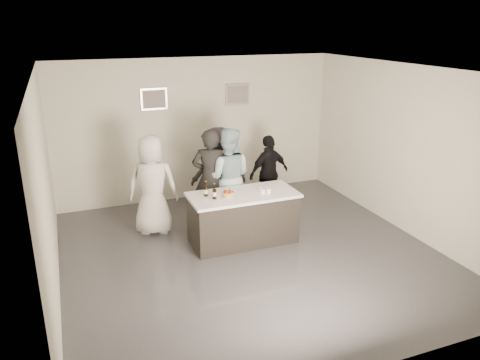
{
  "coord_description": "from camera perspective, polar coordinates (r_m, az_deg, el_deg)",
  "views": [
    {
      "loc": [
        -2.7,
        -6.44,
        3.69
      ],
      "look_at": [
        0.0,
        0.5,
        1.15
      ],
      "focal_mm": 35.0,
      "sensor_mm": 36.0,
      "label": 1
    }
  ],
  "objects": [
    {
      "name": "person_main_black",
      "position": [
        8.65,
        -3.6,
        0.21
      ],
      "size": [
        0.81,
        0.69,
        1.87
      ],
      "primitive_type": "imported",
      "rotation": [
        0.0,
        0.0,
        2.71
      ],
      "color": "black",
      "rests_on": "ground"
    },
    {
      "name": "person_main_blue",
      "position": [
        8.72,
        -1.5,
        0.39
      ],
      "size": [
        1.11,
        1.0,
        1.86
      ],
      "primitive_type": "imported",
      "rotation": [
        0.0,
        0.0,
        2.74
      ],
      "color": "#A4C9D7",
      "rests_on": "ground"
    },
    {
      "name": "person_guest_back",
      "position": [
        9.39,
        -2.63,
        1.28
      ],
      "size": [
        1.21,
        0.82,
        1.72
      ],
      "primitive_type": "imported",
      "rotation": [
        0.0,
        0.0,
        2.97
      ],
      "color": "#29232A",
      "rests_on": "ground"
    },
    {
      "name": "picture_right",
      "position": [
        10.19,
        -0.32,
        10.42
      ],
      "size": [
        0.54,
        0.04,
        0.44
      ],
      "primitive_type": "cube",
      "color": "#B2B2B7",
      "rests_on": "wall_back"
    },
    {
      "name": "picture_left",
      "position": [
        9.7,
        -10.45,
        9.69
      ],
      "size": [
        0.54,
        0.04,
        0.44
      ],
      "primitive_type": "cube",
      "color": "#B2B2B7",
      "rests_on": "wall_back"
    },
    {
      "name": "wall_right",
      "position": [
        8.88,
        19.64,
        3.44
      ],
      "size": [
        0.04,
        6.0,
        3.0
      ],
      "primitive_type": "cube",
      "color": "beige",
      "rests_on": "ground"
    },
    {
      "name": "candles",
      "position": [
        7.62,
        -0.8,
        -2.64
      ],
      "size": [
        0.24,
        0.08,
        0.01
      ],
      "primitive_type": "cube",
      "color": "pink",
      "rests_on": "bar_counter"
    },
    {
      "name": "beer_bottle_a",
      "position": [
        7.83,
        -4.19,
        -1.09
      ],
      "size": [
        0.07,
        0.07,
        0.26
      ],
      "primitive_type": "cylinder",
      "color": "black",
      "rests_on": "bar_counter"
    },
    {
      "name": "tumbler_cluster",
      "position": [
        8.05,
        2.98,
        -1.19
      ],
      "size": [
        0.19,
        0.19,
        0.08
      ],
      "primitive_type": "cube",
      "color": "#C59112",
      "rests_on": "bar_counter"
    },
    {
      "name": "wall_back",
      "position": [
        10.06,
        -5.2,
        6.19
      ],
      "size": [
        6.0,
        0.04,
        3.0
      ],
      "primitive_type": "cube",
      "color": "beige",
      "rests_on": "ground"
    },
    {
      "name": "wall_front",
      "position": [
        4.89,
        15.19,
        -8.5
      ],
      "size": [
        6.0,
        0.04,
        3.0
      ],
      "primitive_type": "cube",
      "color": "beige",
      "rests_on": "ground"
    },
    {
      "name": "beer_bottle_b",
      "position": [
        7.7,
        -3.14,
        -1.4
      ],
      "size": [
        0.07,
        0.07,
        0.26
      ],
      "primitive_type": "cylinder",
      "color": "black",
      "rests_on": "bar_counter"
    },
    {
      "name": "wall_left",
      "position": [
        6.81,
        -22.58,
        -1.44
      ],
      "size": [
        0.04,
        6.0,
        3.0
      ],
      "primitive_type": "cube",
      "color": "beige",
      "rests_on": "ground"
    },
    {
      "name": "cake",
      "position": [
        7.82,
        -1.48,
        -1.78
      ],
      "size": [
        0.2,
        0.2,
        0.07
      ],
      "primitive_type": "cylinder",
      "color": "orange",
      "rests_on": "bar_counter"
    },
    {
      "name": "floor",
      "position": [
        7.9,
        1.33,
        -9.02
      ],
      "size": [
        6.0,
        6.0,
        0.0
      ],
      "primitive_type": "plane",
      "color": "#3D3D42",
      "rests_on": "ground"
    },
    {
      "name": "ceiling",
      "position": [
        7.02,
        1.52,
        13.18
      ],
      "size": [
        6.0,
        6.0,
        0.0
      ],
      "primitive_type": "plane",
      "rotation": [
        3.14,
        0.0,
        0.0
      ],
      "color": "white"
    },
    {
      "name": "bar_counter",
      "position": [
        8.14,
        0.38,
        -4.63
      ],
      "size": [
        1.86,
        0.86,
        0.9
      ],
      "primitive_type": "cube",
      "color": "white",
      "rests_on": "ground"
    },
    {
      "name": "person_guest_left",
      "position": [
        8.49,
        -10.64,
        -0.61
      ],
      "size": [
        1.04,
        0.85,
        1.82
      ],
      "primitive_type": "imported",
      "rotation": [
        0.0,
        0.0,
        2.79
      ],
      "color": "silver",
      "rests_on": "ground"
    },
    {
      "name": "person_guest_right",
      "position": [
        9.43,
        3.54,
        0.84
      ],
      "size": [
        0.98,
        0.57,
        1.56
      ],
      "primitive_type": "imported",
      "rotation": [
        0.0,
        0.0,
        3.35
      ],
      "color": "black",
      "rests_on": "ground"
    }
  ]
}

